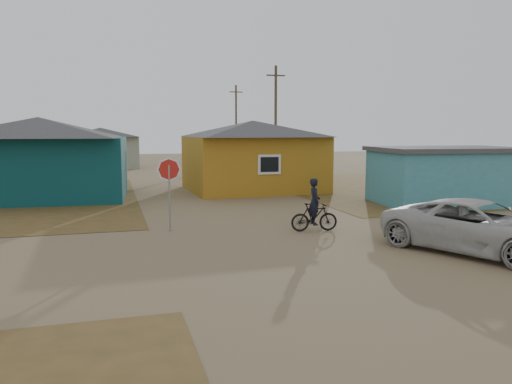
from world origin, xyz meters
TOP-DOWN VIEW (x-y plane):
  - ground at (0.00, 0.00)m, footprint 120.00×120.00m
  - grass_ne at (14.00, 13.00)m, footprint 20.00×18.00m
  - house_teal at (-8.50, 13.50)m, footprint 8.93×7.08m
  - house_yellow at (2.50, 14.00)m, footprint 7.72×6.76m
  - shed_turquoise at (9.50, 6.50)m, footprint 6.71×4.93m
  - house_pale_west at (-6.00, 34.00)m, footprint 7.04×6.15m
  - house_beige_east at (10.00, 40.00)m, footprint 6.95×6.05m
  - house_pale_north at (-14.00, 46.00)m, footprint 6.28×5.81m
  - utility_pole_near at (6.50, 22.00)m, footprint 1.40×0.20m
  - utility_pole_far at (7.50, 38.00)m, footprint 1.40×0.20m
  - stop_sign at (-3.33, 3.65)m, footprint 0.76×0.35m
  - cyclist at (1.30, 2.29)m, footprint 1.63×0.65m
  - vehicle at (4.48, -1.75)m, footprint 4.36×5.73m

SIDE VIEW (x-z plane):
  - ground at x=0.00m, z-range 0.00..0.00m
  - grass_ne at x=14.00m, z-range 0.00..0.01m
  - cyclist at x=1.30m, z-range -0.24..1.54m
  - vehicle at x=4.48m, z-range 0.00..1.45m
  - shed_turquoise at x=9.50m, z-range 0.01..2.61m
  - house_pale_north at x=-14.00m, z-range 0.05..3.45m
  - stop_sign at x=-3.33m, z-range 0.58..3.06m
  - house_pale_west at x=-6.00m, z-range 0.06..3.66m
  - house_beige_east at x=10.00m, z-range 0.06..3.66m
  - house_yellow at x=2.50m, z-range 0.05..3.95m
  - house_teal at x=-8.50m, z-range 0.05..4.05m
  - utility_pole_near at x=6.50m, z-range 0.14..8.14m
  - utility_pole_far at x=7.50m, z-range 0.14..8.14m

